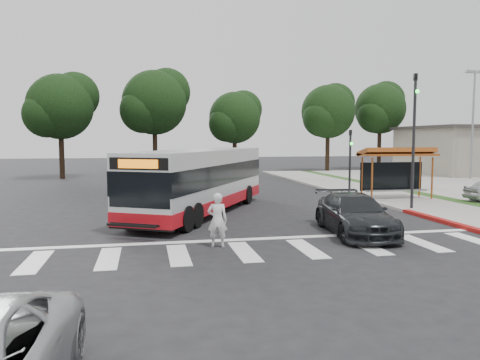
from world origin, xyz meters
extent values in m
plane|color=black|center=(0.00, 0.00, 0.00)|extent=(140.00, 140.00, 0.00)
cube|color=gray|center=(11.00, 8.00, 0.06)|extent=(4.00, 40.00, 0.12)
cube|color=#9E9991|center=(9.00, 8.00, 0.07)|extent=(0.30, 40.00, 0.15)
cube|color=maroon|center=(9.00, -2.00, 0.08)|extent=(0.32, 6.00, 0.15)
cube|color=silver|center=(0.00, -5.00, 0.01)|extent=(18.00, 2.60, 0.01)
cylinder|color=#934618|center=(9.00, 4.40, 1.27)|extent=(0.10, 0.10, 2.30)
cylinder|color=#934618|center=(12.60, 4.40, 1.27)|extent=(0.10, 0.10, 2.30)
cylinder|color=#934618|center=(9.00, 5.60, 1.27)|extent=(0.10, 0.10, 2.30)
cylinder|color=#934618|center=(12.60, 5.60, 1.27)|extent=(0.10, 0.10, 2.30)
cube|color=#934618|center=(10.80, 5.00, 2.57)|extent=(4.20, 1.60, 0.12)
cube|color=#934618|center=(10.80, 5.05, 2.72)|extent=(4.20, 1.32, 0.51)
cube|color=black|center=(10.80, 5.60, 1.32)|extent=(3.80, 0.06, 1.60)
cube|color=gray|center=(10.80, 5.00, 0.57)|extent=(3.60, 0.40, 0.08)
cylinder|color=black|center=(9.60, 1.50, 3.25)|extent=(0.14, 0.14, 6.50)
imported|color=black|center=(9.60, 1.50, 6.00)|extent=(0.16, 0.20, 1.00)
sphere|color=#19E533|center=(9.60, 1.32, 5.65)|extent=(0.18, 0.18, 0.18)
cylinder|color=black|center=(9.60, 8.50, 2.00)|extent=(0.14, 0.14, 4.00)
imported|color=black|center=(9.60, 8.50, 3.50)|extent=(0.16, 0.20, 1.00)
sphere|color=#19E533|center=(9.60, 8.32, 3.15)|extent=(0.18, 0.18, 0.18)
cylinder|color=gray|center=(24.00, 16.00, 4.60)|extent=(0.18, 0.18, 9.00)
cube|color=gray|center=(23.45, 16.00, 9.00)|extent=(0.80, 0.35, 0.22)
cylinder|color=black|center=(16.00, 28.00, 2.30)|extent=(0.44, 0.44, 4.40)
sphere|color=black|center=(16.00, 28.00, 6.30)|extent=(5.60, 5.60, 5.60)
sphere|color=black|center=(17.12, 28.84, 7.30)|extent=(4.20, 4.20, 4.20)
sphere|color=black|center=(15.02, 27.30, 5.60)|extent=(3.92, 3.92, 3.92)
cylinder|color=black|center=(23.00, 30.00, 2.42)|extent=(0.44, 0.44, 4.84)
sphere|color=black|center=(23.00, 30.00, 6.82)|extent=(5.60, 5.60, 5.60)
sphere|color=black|center=(24.12, 30.84, 7.92)|extent=(4.20, 4.20, 4.20)
sphere|color=black|center=(22.02, 29.30, 6.05)|extent=(3.92, 3.92, 3.92)
cylinder|color=black|center=(-2.00, 26.00, 2.42)|extent=(0.44, 0.44, 4.84)
sphere|color=black|center=(-2.00, 26.00, 6.82)|extent=(6.00, 6.00, 6.00)
sphere|color=black|center=(-0.80, 26.90, 7.92)|extent=(4.50, 4.50, 4.50)
sphere|color=black|center=(-3.05, 25.25, 6.05)|extent=(4.20, 4.20, 4.20)
cylinder|color=black|center=(6.00, 28.00, 1.98)|extent=(0.44, 0.44, 3.96)
sphere|color=black|center=(6.00, 28.00, 5.58)|extent=(5.20, 5.20, 5.20)
sphere|color=black|center=(7.04, 28.78, 6.48)|extent=(3.90, 3.90, 3.90)
sphere|color=black|center=(5.09, 27.35, 4.95)|extent=(3.64, 3.64, 3.64)
cylinder|color=black|center=(-10.00, 24.00, 2.20)|extent=(0.44, 0.44, 4.40)
sphere|color=black|center=(-10.00, 24.00, 6.20)|extent=(5.60, 5.60, 5.60)
sphere|color=black|center=(-8.88, 24.84, 7.20)|extent=(4.20, 4.20, 4.20)
sphere|color=black|center=(-10.98, 23.30, 5.50)|extent=(3.92, 3.92, 3.92)
imported|color=silver|center=(-0.71, -4.18, 0.87)|extent=(0.71, 0.55, 1.74)
imported|color=black|center=(4.48, -3.12, 0.72)|extent=(2.54, 5.13, 1.43)
camera|label=1|loc=(-2.92, -18.68, 3.42)|focal=35.00mm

